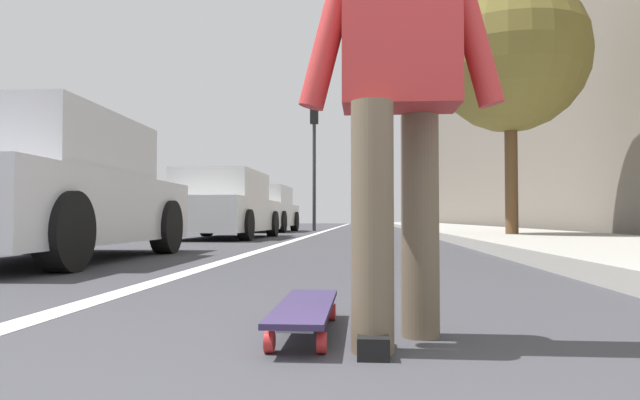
% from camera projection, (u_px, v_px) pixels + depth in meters
% --- Properties ---
extents(ground_plane, '(80.00, 80.00, 0.00)m').
position_uv_depth(ground_plane, '(357.00, 241.00, 10.84)').
color(ground_plane, '#38383D').
extents(lane_stripe_white, '(52.00, 0.16, 0.01)m').
position_uv_depth(lane_stripe_white, '(328.00, 230.00, 20.90)').
color(lane_stripe_white, silver).
rests_on(lane_stripe_white, ground).
extents(sidewalk_curb, '(52.00, 3.20, 0.15)m').
position_uv_depth(sidewalk_curb, '(461.00, 230.00, 18.54)').
color(sidewalk_curb, '#9E9B93').
rests_on(sidewalk_curb, ground).
extents(building_facade, '(40.00, 1.20, 13.24)m').
position_uv_depth(building_facade, '(507.00, 64.00, 22.54)').
color(building_facade, slate).
rests_on(building_facade, ground).
extents(skateboard, '(0.84, 0.20, 0.11)m').
position_uv_depth(skateboard, '(305.00, 309.00, 2.12)').
color(skateboard, red).
rests_on(skateboard, ground).
extents(skater_person, '(0.46, 0.72, 1.64)m').
position_uv_depth(skater_person, '(399.00, 75.00, 1.98)').
color(skater_person, brown).
rests_on(skater_person, ground).
extents(parked_car_near, '(4.05, 1.95, 1.49)m').
position_uv_depth(parked_car_near, '(47.00, 191.00, 5.82)').
color(parked_car_near, silver).
rests_on(parked_car_near, ground).
extents(parked_car_mid, '(4.45, 1.95, 1.47)m').
position_uv_depth(parked_car_mid, '(224.00, 207.00, 12.48)').
color(parked_car_mid, silver).
rests_on(parked_car_mid, ground).
extents(parked_car_far, '(4.07, 1.96, 1.50)m').
position_uv_depth(parked_car_far, '(264.00, 210.00, 18.69)').
color(parked_car_far, silver).
rests_on(parked_car_far, ground).
extents(traffic_light, '(0.33, 0.28, 4.58)m').
position_uv_depth(traffic_light, '(314.00, 142.00, 19.91)').
color(traffic_light, '#2D2D2D').
rests_on(traffic_light, ground).
extents(street_tree_mid, '(2.89, 2.89, 4.94)m').
position_uv_depth(street_tree_mid, '(510.00, 56.00, 10.57)').
color(street_tree_mid, brown).
rests_on(street_tree_mid, ground).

